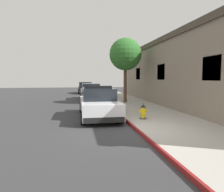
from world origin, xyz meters
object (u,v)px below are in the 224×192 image
parked_car_dark_far (85,88)px  fire_hydrant (143,112)px  street_tree (125,55)px  police_cruiser (98,103)px  parked_car_silver_ahead (91,92)px

parked_car_dark_far → fire_hydrant: parked_car_dark_far is taller
fire_hydrant → street_tree: size_ratio=0.15×
parked_car_dark_far → street_tree: size_ratio=0.94×
police_cruiser → street_tree: street_tree is taller
parked_car_silver_ahead → street_tree: 5.73m
police_cruiser → parked_car_silver_ahead: size_ratio=1.00×
police_cruiser → fire_hydrant: police_cruiser is taller
police_cruiser → fire_hydrant: 2.54m
police_cruiser → fire_hydrant: (1.99, -1.57, -0.26)m
parked_car_silver_ahead → parked_car_dark_far: 8.59m
parked_car_dark_far → parked_car_silver_ahead: bearing=-88.7°
parked_car_dark_far → fire_hydrant: size_ratio=6.37×
parked_car_dark_far → fire_hydrant: (2.00, -19.57, -0.25)m
street_tree → parked_car_silver_ahead: bearing=123.0°
fire_hydrant → street_tree: 7.88m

